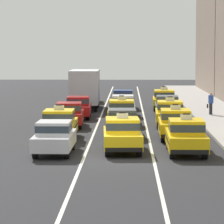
{
  "coord_description": "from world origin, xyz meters",
  "views": [
    {
      "loc": [
        0.45,
        -30.47,
        5.02
      ],
      "look_at": [
        -0.52,
        9.54,
        1.3
      ],
      "focal_mm": 109.59,
      "sensor_mm": 36.0,
      "label": 1
    }
  ],
  "objects_px": {
    "taxi_left_sixth": "(89,93)",
    "sedan_center_second": "(122,122)",
    "box_truck_left_fifth": "(85,88)",
    "taxi_right_fifth": "(164,99)",
    "taxi_center_third": "(122,112)",
    "taxi_right_nearest": "(186,136)",
    "taxi_right_third": "(170,113)",
    "taxi_center_nearest": "(122,134)",
    "sedan_left_nearest": "(54,136)",
    "sedan_left_third": "(69,114)",
    "sedan_left_fourth": "(78,107)",
    "sedan_center_fifth": "(123,99)",
    "sedan_right_fourth": "(167,106)",
    "taxi_right_second": "(175,123)",
    "sedan_center_fourth": "(123,105)",
    "taxi_left_second": "(59,124)"
  },
  "relations": [
    {
      "from": "taxi_left_sixth",
      "to": "sedan_center_second",
      "type": "relative_size",
      "value": 1.05
    },
    {
      "from": "sedan_center_second",
      "to": "box_truck_left_fifth",
      "type": "bearing_deg",
      "value": 100.4
    },
    {
      "from": "sedan_center_second",
      "to": "taxi_right_fifth",
      "type": "height_order",
      "value": "taxi_right_fifth"
    },
    {
      "from": "taxi_center_third",
      "to": "taxi_right_nearest",
      "type": "height_order",
      "value": "same"
    },
    {
      "from": "taxi_right_third",
      "to": "taxi_right_fifth",
      "type": "relative_size",
      "value": 1.0
    },
    {
      "from": "taxi_left_sixth",
      "to": "taxi_center_nearest",
      "type": "bearing_deg",
      "value": -83.6
    },
    {
      "from": "sedan_left_nearest",
      "to": "sedan_left_third",
      "type": "xyz_separation_m",
      "value": [
        -0.28,
        11.35,
        0.0
      ]
    },
    {
      "from": "sedan_left_third",
      "to": "sedan_left_fourth",
      "type": "distance_m",
      "value": 5.43
    },
    {
      "from": "sedan_center_second",
      "to": "sedan_center_fifth",
      "type": "relative_size",
      "value": 1.01
    },
    {
      "from": "sedan_left_third",
      "to": "taxi_center_third",
      "type": "distance_m",
      "value": 3.57
    },
    {
      "from": "taxi_right_nearest",
      "to": "sedan_right_fourth",
      "type": "xyz_separation_m",
      "value": [
        0.09,
        17.67,
        -0.03
      ]
    },
    {
      "from": "sedan_left_fourth",
      "to": "taxi_right_fifth",
      "type": "height_order",
      "value": "taxi_right_fifth"
    },
    {
      "from": "sedan_center_fifth",
      "to": "sedan_right_fourth",
      "type": "bearing_deg",
      "value": -63.88
    },
    {
      "from": "box_truck_left_fifth",
      "to": "sedan_center_second",
      "type": "distance_m",
      "value": 17.89
    },
    {
      "from": "sedan_right_fourth",
      "to": "taxi_left_sixth",
      "type": "bearing_deg",
      "value": 115.99
    },
    {
      "from": "sedan_left_fourth",
      "to": "taxi_right_second",
      "type": "relative_size",
      "value": 0.95
    },
    {
      "from": "taxi_left_sixth",
      "to": "taxi_right_third",
      "type": "xyz_separation_m",
      "value": [
        6.4,
        -19.64,
        0.0
      ]
    },
    {
      "from": "taxi_left_sixth",
      "to": "taxi_center_third",
      "type": "distance_m",
      "value": 19.06
    },
    {
      "from": "sedan_center_second",
      "to": "sedan_center_fourth",
      "type": "xyz_separation_m",
      "value": [
        -0.05,
        11.67,
        0.0
      ]
    },
    {
      "from": "sedan_left_fourth",
      "to": "sedan_left_third",
      "type": "bearing_deg",
      "value": -92.02
    },
    {
      "from": "sedan_left_nearest",
      "to": "sedan_left_third",
      "type": "relative_size",
      "value": 0.99
    },
    {
      "from": "sedan_left_nearest",
      "to": "sedan_center_fifth",
      "type": "xyz_separation_m",
      "value": [
        3.09,
        24.56,
        0.0
      ]
    },
    {
      "from": "sedan_left_nearest",
      "to": "sedan_left_third",
      "type": "height_order",
      "value": "same"
    },
    {
      "from": "sedan_right_fourth",
      "to": "sedan_left_nearest",
      "type": "bearing_deg",
      "value": -109.7
    },
    {
      "from": "taxi_left_sixth",
      "to": "taxi_right_fifth",
      "type": "bearing_deg",
      "value": -49.77
    },
    {
      "from": "sedan_left_third",
      "to": "sedan_center_fifth",
      "type": "height_order",
      "value": "same"
    },
    {
      "from": "box_truck_left_fifth",
      "to": "taxi_left_sixth",
      "type": "distance_m",
      "value": 7.2
    },
    {
      "from": "box_truck_left_fifth",
      "to": "sedan_right_fourth",
      "type": "bearing_deg",
      "value": -44.57
    },
    {
      "from": "taxi_left_second",
      "to": "sedan_center_second",
      "type": "bearing_deg",
      "value": 21.44
    },
    {
      "from": "sedan_left_nearest",
      "to": "taxi_right_second",
      "type": "distance_m",
      "value": 8.32
    },
    {
      "from": "taxi_left_second",
      "to": "sedan_left_nearest",
      "type": "bearing_deg",
      "value": -86.77
    },
    {
      "from": "taxi_left_second",
      "to": "taxi_center_third",
      "type": "distance_m",
      "value": 8.06
    },
    {
      "from": "taxi_center_nearest",
      "to": "taxi_right_fifth",
      "type": "distance_m",
      "value": 22.93
    },
    {
      "from": "sedan_center_second",
      "to": "taxi_center_third",
      "type": "relative_size",
      "value": 0.95
    },
    {
      "from": "taxi_left_sixth",
      "to": "sedan_center_second",
      "type": "distance_m",
      "value": 24.95
    },
    {
      "from": "box_truck_left_fifth",
      "to": "sedan_center_second",
      "type": "relative_size",
      "value": 1.61
    },
    {
      "from": "sedan_center_second",
      "to": "sedan_center_fifth",
      "type": "height_order",
      "value": "same"
    },
    {
      "from": "sedan_center_second",
      "to": "sedan_center_fourth",
      "type": "height_order",
      "value": "same"
    },
    {
      "from": "taxi_center_nearest",
      "to": "taxi_left_sixth",
      "type": "bearing_deg",
      "value": 96.4
    },
    {
      "from": "box_truck_left_fifth",
      "to": "taxi_right_second",
      "type": "xyz_separation_m",
      "value": [
        6.2,
        -18.57,
        -0.9
      ]
    },
    {
      "from": "sedan_left_fourth",
      "to": "sedan_center_second",
      "type": "xyz_separation_m",
      "value": [
        3.26,
        -10.18,
        0.0
      ]
    },
    {
      "from": "sedan_left_fourth",
      "to": "sedan_center_fourth",
      "type": "relative_size",
      "value": 1.01
    },
    {
      "from": "taxi_right_fifth",
      "to": "taxi_center_nearest",
      "type": "bearing_deg",
      "value": -98.06
    },
    {
      "from": "taxi_right_second",
      "to": "sedan_right_fourth",
      "type": "relative_size",
      "value": 1.05
    },
    {
      "from": "taxi_center_nearest",
      "to": "sedan_center_fourth",
      "type": "xyz_separation_m",
      "value": [
        -0.12,
        17.5,
        -0.03
      ]
    },
    {
      "from": "taxi_left_second",
      "to": "taxi_right_second",
      "type": "relative_size",
      "value": 1.0
    },
    {
      "from": "taxi_left_sixth",
      "to": "taxi_right_fifth",
      "type": "height_order",
      "value": "same"
    },
    {
      "from": "sedan_center_second",
      "to": "taxi_right_second",
      "type": "bearing_deg",
      "value": -18.49
    },
    {
      "from": "taxi_right_second",
      "to": "taxi_right_third",
      "type": "relative_size",
      "value": 1.0
    },
    {
      "from": "sedan_center_second",
      "to": "taxi_right_nearest",
      "type": "height_order",
      "value": "taxi_right_nearest"
    }
  ]
}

